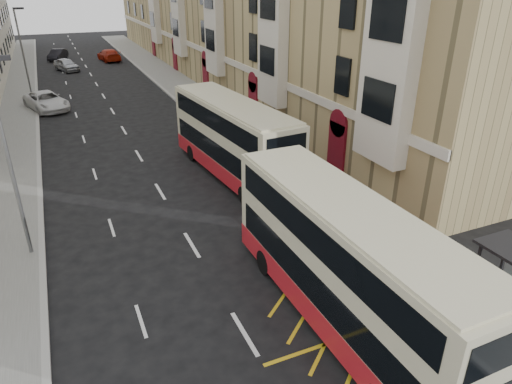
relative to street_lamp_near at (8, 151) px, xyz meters
name	(u,v)px	position (x,y,z in m)	size (l,w,h in m)	color
pavement_right	(214,111)	(14.35, 18.00, -4.56)	(4.00, 120.00, 0.15)	slate
pavement_left	(16,134)	(-1.15, 18.00, -4.56)	(3.00, 120.00, 0.15)	slate
kerb_right	(192,114)	(12.35, 18.00, -4.56)	(0.25, 120.00, 0.15)	#969691
kerb_left	(38,132)	(0.35, 18.00, -4.56)	(0.25, 120.00, 0.15)	#969691
road_markings	(98,86)	(6.35, 33.00, -4.63)	(10.00, 110.00, 0.01)	silver
terrace_right	(224,7)	(21.23, 33.38, 2.88)	(10.75, 79.00, 15.25)	tan
guard_railing	(370,245)	(12.60, -6.25, -3.78)	(0.06, 6.56, 1.01)	red
street_lamp_near	(8,151)	(0.00, 0.00, 0.00)	(0.93, 0.18, 8.00)	slate
street_lamp_far	(22,48)	(0.00, 30.00, 0.00)	(0.93, 0.18, 8.00)	slate
double_decker_front	(345,265)	(9.58, -8.74, -2.37)	(2.67, 11.19, 4.45)	beige
double_decker_rear	(233,140)	(10.80, 4.33, -2.37)	(3.59, 11.35, 4.45)	beige
litter_bin	(511,360)	(12.70, -12.78, -3.99)	(0.58, 0.58, 0.97)	black
pedestrian_near	(509,306)	(14.34, -11.26, -3.69)	(0.58, 0.38, 1.58)	black
pedestrian_far	(491,298)	(14.00, -10.83, -3.58)	(1.06, 0.44, 1.80)	black
white_van	(46,101)	(1.22, 24.71, -3.85)	(2.60, 5.63, 1.56)	silver
car_silver	(66,65)	(3.93, 43.42, -3.87)	(1.81, 4.50, 1.53)	#A2A5AA
car_dark	(58,55)	(3.32, 52.55, -3.90)	(1.55, 4.46, 1.47)	black
car_red	(109,55)	(9.80, 48.97, -3.84)	(2.24, 5.50, 1.60)	#A51D09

